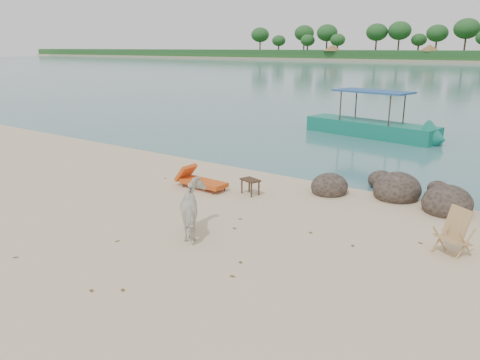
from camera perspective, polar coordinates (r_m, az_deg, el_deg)
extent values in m
ellipsoid|color=black|center=(13.59, 10.84, -0.93)|extent=(1.03, 1.14, 0.77)
ellipsoid|color=black|center=(13.64, 18.58, -1.24)|extent=(1.29, 1.42, 0.97)
ellipsoid|color=black|center=(12.95, 23.91, -2.73)|extent=(1.23, 1.36, 0.92)
ellipsoid|color=black|center=(14.81, 16.80, -0.12)|extent=(0.77, 0.85, 0.58)
ellipsoid|color=black|center=(14.60, 22.96, -1.07)|extent=(0.59, 0.65, 0.44)
imported|color=white|center=(10.35, -5.54, -3.69)|extent=(1.45, 1.45, 1.19)
plane|color=brown|center=(8.62, -17.63, -12.90)|extent=(0.13, 0.13, 0.00)
plane|color=brown|center=(10.82, -0.67, -6.05)|extent=(0.12, 0.12, 0.00)
plane|color=brown|center=(11.39, 0.03, -4.91)|extent=(0.13, 0.13, 0.00)
plane|color=brown|center=(10.20, 13.57, -7.94)|extent=(0.13, 0.13, 0.00)
plane|color=brown|center=(10.76, 21.12, -7.32)|extent=(0.12, 0.12, 0.00)
plane|color=brown|center=(9.21, 0.07, -10.17)|extent=(0.14, 0.14, 0.00)
plane|color=brown|center=(8.50, -14.08, -13.06)|extent=(0.13, 0.13, 0.00)
plane|color=brown|center=(10.48, -14.70, -7.36)|extent=(0.12, 0.12, 0.00)
plane|color=brown|center=(10.41, -25.65, -8.65)|extent=(0.14, 0.14, 0.00)
plane|color=brown|center=(8.70, -0.92, -11.82)|extent=(0.11, 0.11, 0.00)
plane|color=brown|center=(15.05, -9.09, 0.10)|extent=(0.14, 0.14, 0.00)
plane|color=brown|center=(10.70, 8.58, -6.50)|extent=(0.13, 0.13, 0.00)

